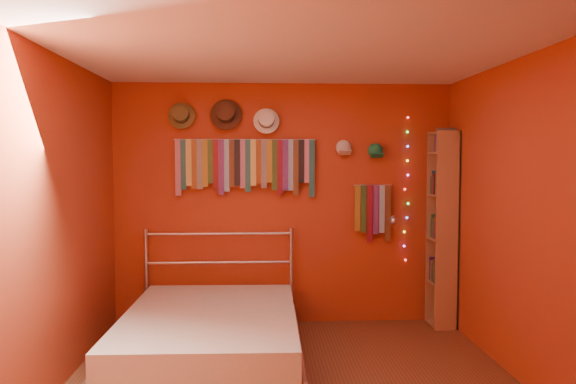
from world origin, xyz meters
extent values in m
cube|color=#A12219|center=(0.00, 1.75, 1.25)|extent=(3.50, 0.02, 2.50)
cube|color=#A12219|center=(1.75, 0.00, 1.25)|extent=(0.02, 3.50, 2.50)
cube|color=#A12219|center=(-1.75, 0.00, 1.25)|extent=(0.02, 3.50, 2.50)
cube|color=white|center=(0.00, 0.00, 2.50)|extent=(3.50, 3.50, 0.02)
cylinder|color=silver|center=(-0.39, 1.70, 1.92)|extent=(1.45, 0.01, 0.01)
cube|color=#A35172|center=(-1.08, 1.69, 1.63)|extent=(0.06, 0.01, 0.57)
cube|color=#174851|center=(-1.02, 1.68, 1.66)|extent=(0.06, 0.01, 0.51)
cube|color=tan|center=(-0.97, 1.68, 1.68)|extent=(0.06, 0.01, 0.47)
cube|color=brown|center=(-0.91, 1.69, 1.66)|extent=(0.06, 0.01, 0.51)
cube|color=navy|center=(-0.86, 1.68, 1.67)|extent=(0.06, 0.01, 0.51)
cube|color=olive|center=(-0.81, 1.68, 1.68)|extent=(0.06, 0.01, 0.48)
cube|color=#2E4D1E|center=(-0.75, 1.69, 1.69)|extent=(0.06, 0.01, 0.45)
cube|color=#61110E|center=(-0.70, 1.68, 1.66)|extent=(0.06, 0.01, 0.52)
cube|color=#511964|center=(-0.64, 1.68, 1.63)|extent=(0.06, 0.01, 0.57)
cube|color=#6EA2C4|center=(-0.59, 1.69, 1.65)|extent=(0.06, 0.01, 0.53)
cube|color=#492918|center=(-0.53, 1.68, 1.67)|extent=(0.06, 0.01, 0.49)
cube|color=black|center=(-0.48, 1.68, 1.68)|extent=(0.06, 0.01, 0.47)
cube|color=#B65B83|center=(-0.42, 1.69, 1.67)|extent=(0.06, 0.01, 0.50)
cube|color=#195358|center=(-0.37, 1.68, 1.65)|extent=(0.06, 0.01, 0.54)
cube|color=#CCBD51|center=(-0.31, 1.68, 1.68)|extent=(0.06, 0.01, 0.47)
cube|color=maroon|center=(-0.26, 1.69, 1.69)|extent=(0.06, 0.01, 0.46)
cube|color=navy|center=(-0.20, 1.68, 1.67)|extent=(0.06, 0.01, 0.50)
cube|color=#92671A|center=(-0.15, 1.68, 1.70)|extent=(0.06, 0.01, 0.44)
cube|color=#294C1E|center=(-0.09, 1.69, 1.66)|extent=(0.06, 0.01, 0.52)
cube|color=maroon|center=(-0.04, 1.68, 1.63)|extent=(0.06, 0.01, 0.57)
cube|color=#421B6F|center=(0.02, 1.68, 1.66)|extent=(0.06, 0.01, 0.52)
cube|color=#72A0CB|center=(0.07, 1.69, 1.66)|extent=(0.06, 0.01, 0.52)
cube|color=#4B3219|center=(0.13, 1.68, 1.63)|extent=(0.06, 0.01, 0.58)
cube|color=black|center=(0.18, 1.68, 1.70)|extent=(0.06, 0.01, 0.44)
cube|color=#C36185|center=(0.24, 1.69, 1.70)|extent=(0.06, 0.01, 0.44)
cube|color=#194E59|center=(0.29, 1.68, 1.62)|extent=(0.06, 0.01, 0.59)
cylinder|color=silver|center=(0.93, 1.70, 1.45)|extent=(0.40, 0.01, 0.01)
cube|color=olive|center=(0.77, 1.69, 1.21)|extent=(0.06, 0.01, 0.48)
cube|color=#264B1E|center=(0.83, 1.68, 1.20)|extent=(0.06, 0.01, 0.49)
cube|color=maroon|center=(0.90, 1.68, 1.15)|extent=(0.06, 0.01, 0.59)
cube|color=#581B6F|center=(0.96, 1.69, 1.19)|extent=(0.06, 0.01, 0.51)
cube|color=#7CADDC|center=(1.03, 1.68, 1.20)|extent=(0.06, 0.01, 0.50)
cube|color=#50331A|center=(1.09, 1.68, 1.15)|extent=(0.06, 0.01, 0.59)
cylinder|color=brown|center=(-1.04, 1.69, 2.16)|extent=(0.27, 0.07, 0.27)
cylinder|color=brown|center=(-1.04, 1.64, 2.17)|extent=(0.16, 0.13, 0.18)
cylinder|color=#332314|center=(-1.04, 1.67, 2.16)|extent=(0.17, 0.05, 0.17)
cylinder|color=#482919|center=(-0.59, 1.69, 2.17)|extent=(0.32, 0.08, 0.31)
cylinder|color=#482919|center=(-0.59, 1.64, 2.18)|extent=(0.19, 0.16, 0.21)
cylinder|color=black|center=(-0.59, 1.66, 2.18)|extent=(0.19, 0.06, 0.19)
cylinder|color=white|center=(-0.18, 1.69, 2.11)|extent=(0.27, 0.07, 0.26)
cylinder|color=white|center=(-0.18, 1.64, 2.12)|extent=(0.16, 0.13, 0.17)
cylinder|color=black|center=(-0.18, 1.67, 2.11)|extent=(0.16, 0.05, 0.16)
ellipsoid|color=beige|center=(0.62, 1.70, 1.84)|extent=(0.17, 0.13, 0.17)
cube|color=beige|center=(0.62, 1.60, 1.79)|extent=(0.12, 0.09, 0.05)
ellipsoid|color=#1B7D4C|center=(0.95, 1.70, 1.81)|extent=(0.17, 0.13, 0.17)
cube|color=#1B7D4C|center=(0.95, 1.60, 1.75)|extent=(0.12, 0.09, 0.05)
sphere|color=#FF3333|center=(1.29, 1.71, 2.15)|extent=(0.02, 0.02, 0.02)
sphere|color=#33FF4C|center=(1.29, 1.71, 2.00)|extent=(0.02, 0.02, 0.02)
sphere|color=#4C66FF|center=(1.30, 1.71, 1.85)|extent=(0.02, 0.02, 0.02)
sphere|color=yellow|center=(1.30, 1.71, 1.70)|extent=(0.02, 0.02, 0.02)
sphere|color=#FF4CCC|center=(1.30, 1.71, 1.55)|extent=(0.02, 0.02, 0.02)
sphere|color=#FF3333|center=(1.27, 1.71, 1.40)|extent=(0.02, 0.02, 0.02)
sphere|color=#33FF4C|center=(1.31, 1.71, 1.25)|extent=(0.02, 0.02, 0.02)
sphere|color=#4C66FF|center=(1.30, 1.71, 1.10)|extent=(0.02, 0.02, 0.02)
sphere|color=yellow|center=(1.27, 1.71, 0.95)|extent=(0.02, 0.02, 0.02)
sphere|color=#FF4CCC|center=(1.27, 1.71, 0.80)|extent=(0.02, 0.02, 0.02)
sphere|color=#FF3333|center=(1.29, 1.71, 0.65)|extent=(0.02, 0.02, 0.02)
cylinder|color=silver|center=(1.10, 1.73, 1.08)|extent=(0.04, 0.03, 0.04)
cylinder|color=silver|center=(1.10, 1.60, 1.11)|extent=(0.02, 0.28, 0.09)
sphere|color=white|center=(1.10, 1.46, 1.10)|extent=(0.08, 0.08, 0.08)
cube|color=#AE754E|center=(1.62, 1.37, 1.00)|extent=(0.24, 0.02, 2.00)
cube|color=#AE754E|center=(1.62, 1.69, 1.00)|extent=(0.24, 0.02, 2.00)
cube|color=#AE754E|center=(1.74, 1.53, 1.00)|extent=(0.02, 0.34, 2.00)
cube|color=#AE754E|center=(1.62, 1.53, 0.02)|extent=(0.24, 0.32, 0.02)
cube|color=#AE754E|center=(1.62, 1.53, 0.45)|extent=(0.24, 0.32, 0.02)
cube|color=#AE754E|center=(1.62, 1.53, 0.90)|extent=(0.24, 0.32, 0.02)
cube|color=#AE754E|center=(1.62, 1.53, 1.35)|extent=(0.24, 0.32, 0.02)
cube|color=#AE754E|center=(1.62, 1.53, 1.78)|extent=(0.24, 0.32, 0.02)
cube|color=#AE754E|center=(1.62, 1.53, 1.98)|extent=(0.24, 0.32, 0.02)
cylinder|color=silver|center=(-1.41, 1.65, 0.50)|extent=(0.04, 0.04, 1.01)
cylinder|color=silver|center=(0.08, 1.65, 0.50)|extent=(0.04, 0.04, 1.01)
cylinder|color=silver|center=(-0.67, 1.65, 0.37)|extent=(1.49, 0.03, 0.03)
cylinder|color=silver|center=(-0.67, 1.65, 0.66)|extent=(1.49, 0.03, 0.03)
cylinder|color=silver|center=(-0.67, 1.65, 0.95)|extent=(1.49, 0.03, 0.03)
cube|color=beige|center=(-0.67, 0.59, 0.23)|extent=(1.46, 2.04, 0.40)
cylinder|color=silver|center=(-1.41, 0.59, 0.21)|extent=(0.07, 2.02, 0.03)
cylinder|color=silver|center=(0.08, 0.59, 0.21)|extent=(0.07, 2.02, 0.03)
camera|label=1|loc=(-0.25, -4.08, 1.72)|focal=35.00mm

